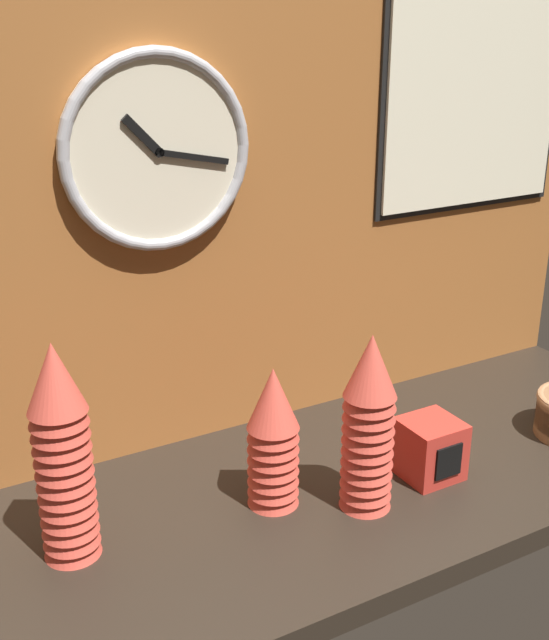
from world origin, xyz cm
name	(u,v)px	position (x,y,z in cm)	size (l,w,h in cm)	color
ground_plane	(309,497)	(0.00, 0.00, -2.00)	(160.00, 56.00, 4.00)	black
wall_tiled_back	(233,153)	(0.00, 26.50, 52.50)	(160.00, 3.00, 105.00)	#A3602D
cup_stack_center	(273,438)	(-7.54, -0.99, 12.10)	(8.49, 8.49, 24.20)	#DB4C3D
cup_stack_left	(63,453)	(-40.02, 2.14, 17.06)	(8.49, 8.49, 34.11)	#DB4C3D
cup_stack_center_right	(369,423)	(5.17, -9.00, 15.07)	(8.49, 8.49, 30.15)	#DB4C3D
wall_clock	(157,152)	(-15.17, 23.46, 54.43)	(32.58, 2.70, 32.58)	beige
menu_board	(478,52)	(52.38, 24.35, 67.90)	(45.71, 1.32, 61.65)	black
napkin_dispenser	(430,449)	(20.04, -7.03, 5.19)	(9.73, 9.85, 10.37)	red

